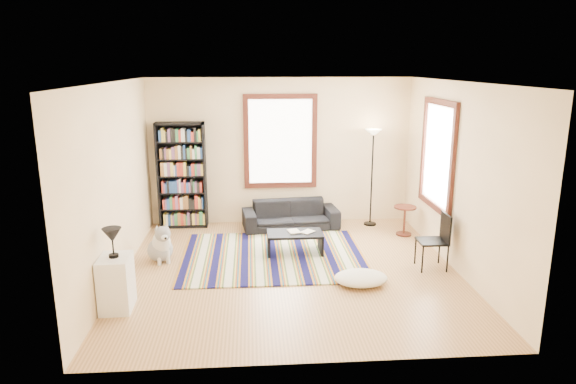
{
  "coord_description": "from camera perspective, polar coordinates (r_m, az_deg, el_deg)",
  "views": [
    {
      "loc": [
        -0.57,
        -7.24,
        3.05
      ],
      "look_at": [
        0.0,
        0.5,
        1.1
      ],
      "focal_mm": 32.0,
      "sensor_mm": 36.0,
      "label": 1
    }
  ],
  "objects": [
    {
      "name": "white_cabinet",
      "position": [
        6.94,
        -18.55,
        -9.57
      ],
      "size": [
        0.39,
        0.51,
        0.7
      ],
      "primitive_type": "cube",
      "rotation": [
        0.0,
        0.0,
        0.02
      ],
      "color": "white",
      "rests_on": "floor"
    },
    {
      "name": "coffee_table",
      "position": [
        8.48,
        0.76,
        -5.68
      ],
      "size": [
        1.02,
        0.78,
        0.36
      ],
      "primitive_type": "cube",
      "rotation": [
        0.0,
        0.0,
        -0.35
      ],
      "color": "black",
      "rests_on": "floor"
    },
    {
      "name": "side_table",
      "position": [
        9.58,
        12.81,
        -3.12
      ],
      "size": [
        0.46,
        0.46,
        0.54
      ],
      "primitive_type": "cylinder",
      "rotation": [
        0.0,
        0.0,
        0.16
      ],
      "color": "#491912",
      "rests_on": "floor"
    },
    {
      "name": "floor_cushion",
      "position": [
        7.44,
        8.1,
        -9.44
      ],
      "size": [
        0.79,
        0.61,
        0.19
      ],
      "primitive_type": "ellipsoid",
      "rotation": [
        0.0,
        0.0,
        -0.06
      ],
      "color": "white",
      "rests_on": "floor"
    },
    {
      "name": "table_lamp",
      "position": [
        6.75,
        -18.91,
        -5.36
      ],
      "size": [
        0.27,
        0.27,
        0.38
      ],
      "primitive_type": null,
      "rotation": [
        0.0,
        0.0,
        -0.13
      ],
      "color": "black",
      "rests_on": "white_cabinet"
    },
    {
      "name": "wall_back",
      "position": [
        9.94,
        -0.88,
        4.56
      ],
      "size": [
        5.0,
        0.1,
        2.8
      ],
      "primitive_type": "cube",
      "color": "#FFE1AB",
      "rests_on": "floor"
    },
    {
      "name": "book_a",
      "position": [
        8.41,
        0.08,
        -4.47
      ],
      "size": [
        0.27,
        0.22,
        0.02
      ],
      "primitive_type": "imported",
      "rotation": [
        0.0,
        0.0,
        0.21
      ],
      "color": "beige",
      "rests_on": "coffee_table"
    },
    {
      "name": "floor",
      "position": [
        7.9,
        0.27,
        -9.01
      ],
      "size": [
        5.0,
        5.0,
        0.1
      ],
      "primitive_type": "cube",
      "color": "tan",
      "rests_on": "ground"
    },
    {
      "name": "ceiling",
      "position": [
        7.26,
        0.3,
        12.53
      ],
      "size": [
        5.0,
        5.0,
        0.1
      ],
      "primitive_type": "cube",
      "color": "white",
      "rests_on": "floor"
    },
    {
      "name": "floor_lamp",
      "position": [
        9.89,
        9.29,
        1.55
      ],
      "size": [
        0.36,
        0.36,
        1.86
      ],
      "primitive_type": null,
      "rotation": [
        0.0,
        0.0,
        0.21
      ],
      "color": "black",
      "rests_on": "floor"
    },
    {
      "name": "window_right",
      "position": [
        8.72,
        16.3,
        3.96
      ],
      "size": [
        0.06,
        1.2,
        1.6
      ],
      "primitive_type": "cube",
      "color": "white",
      "rests_on": "wall_right"
    },
    {
      "name": "window_back",
      "position": [
        9.83,
        -0.85,
        5.63
      ],
      "size": [
        1.2,
        0.06,
        1.6
      ],
      "primitive_type": "cube",
      "color": "white",
      "rests_on": "wall_back"
    },
    {
      "name": "rug",
      "position": [
        8.41,
        -1.67,
        -7.1
      ],
      "size": [
        2.92,
        2.34,
        0.02
      ],
      "primitive_type": "cube",
      "color": "#0D0B3B",
      "rests_on": "floor"
    },
    {
      "name": "wall_left",
      "position": [
        7.68,
        -19.04,
        0.92
      ],
      "size": [
        0.1,
        5.0,
        2.8
      ],
      "primitive_type": "cube",
      "color": "#FFE1AB",
      "rests_on": "floor"
    },
    {
      "name": "book_b",
      "position": [
        8.48,
        1.74,
        -4.34
      ],
      "size": [
        0.27,
        0.27,
        0.02
      ],
      "primitive_type": "imported",
      "rotation": [
        0.0,
        0.0,
        -0.78
      ],
      "color": "beige",
      "rests_on": "coffee_table"
    },
    {
      "name": "folding_chair",
      "position": [
        8.11,
        15.71,
        -5.3
      ],
      "size": [
        0.43,
        0.41,
        0.86
      ],
      "primitive_type": "cube",
      "rotation": [
        0.0,
        0.0,
        -0.02
      ],
      "color": "black",
      "rests_on": "floor"
    },
    {
      "name": "wall_front",
      "position": [
        5.0,
        2.59,
        -5.17
      ],
      "size": [
        5.0,
        0.1,
        2.8
      ],
      "primitive_type": "cube",
      "color": "#FFE1AB",
      "rests_on": "floor"
    },
    {
      "name": "bookshelf",
      "position": [
        9.86,
        -11.71,
        1.81
      ],
      "size": [
        0.9,
        0.3,
        2.0
      ],
      "primitive_type": "cube",
      "color": "black",
      "rests_on": "floor"
    },
    {
      "name": "dog",
      "position": [
        8.38,
        -14.06,
        -5.41
      ],
      "size": [
        0.66,
        0.75,
        0.62
      ],
      "primitive_type": null,
      "rotation": [
        0.0,
        0.0,
        0.42
      ],
      "color": "#AAAAAA",
      "rests_on": "floor"
    },
    {
      "name": "wall_right",
      "position": [
        8.05,
        18.69,
        1.53
      ],
      "size": [
        0.1,
        5.0,
        2.8
      ],
      "primitive_type": "cube",
      "color": "#FFE1AB",
      "rests_on": "floor"
    },
    {
      "name": "sofa",
      "position": [
        9.73,
        0.29,
        -2.55
      ],
      "size": [
        0.89,
        1.86,
        0.52
      ],
      "primitive_type": "imported",
      "rotation": [
        0.0,
        0.0,
        0.11
      ],
      "color": "black",
      "rests_on": "floor"
    }
  ]
}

